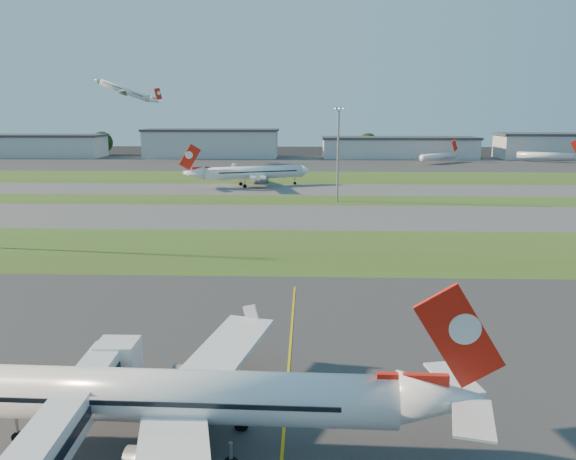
{
  "coord_description": "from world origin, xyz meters",
  "views": [
    {
      "loc": [
        6.74,
        -46.98,
        24.88
      ],
      "look_at": [
        3.79,
        36.66,
        7.0
      ],
      "focal_mm": 35.0,
      "sensor_mm": 36.0,
      "label": 1
    }
  ],
  "objects_px": {
    "mini_jet_far": "(546,155)",
    "light_mast_centre": "(338,148)",
    "airliner_parked": "(193,398)",
    "airliner_taxiing": "(253,173)",
    "mini_jet_near": "(439,156)",
    "jet_bridge": "(48,443)"
  },
  "relations": [
    {
      "from": "light_mast_centre",
      "to": "airliner_parked",
      "type": "bearing_deg",
      "value": -98.05
    },
    {
      "from": "jet_bridge",
      "to": "light_mast_centre",
      "type": "distance_m",
      "value": 126.17
    },
    {
      "from": "airliner_taxiing",
      "to": "light_mast_centre",
      "type": "relative_size",
      "value": 1.53
    },
    {
      "from": "airliner_taxiing",
      "to": "mini_jet_near",
      "type": "xyz_separation_m",
      "value": [
        81.0,
        86.72,
        -1.24
      ]
    },
    {
      "from": "jet_bridge",
      "to": "airliner_parked",
      "type": "distance_m",
      "value": 10.0
    },
    {
      "from": "airliner_taxiing",
      "to": "mini_jet_near",
      "type": "distance_m",
      "value": 118.67
    },
    {
      "from": "jet_bridge",
      "to": "mini_jet_near",
      "type": "relative_size",
      "value": 1.21
    },
    {
      "from": "airliner_parked",
      "to": "light_mast_centre",
      "type": "height_order",
      "value": "light_mast_centre"
    },
    {
      "from": "jet_bridge",
      "to": "mini_jet_near",
      "type": "xyz_separation_m",
      "value": [
        79.26,
        240.71,
        -0.73
      ]
    },
    {
      "from": "airliner_parked",
      "to": "mini_jet_near",
      "type": "xyz_separation_m",
      "value": [
        71.07,
        234.96,
        -0.88
      ]
    },
    {
      "from": "airliner_taxiing",
      "to": "airliner_parked",
      "type": "bearing_deg",
      "value": 73.8
    },
    {
      "from": "airliner_parked",
      "to": "mini_jet_near",
      "type": "distance_m",
      "value": 245.48
    },
    {
      "from": "jet_bridge",
      "to": "airliner_taxiing",
      "type": "height_order",
      "value": "airliner_taxiing"
    },
    {
      "from": "airliner_parked",
      "to": "mini_jet_near",
      "type": "height_order",
      "value": "airliner_parked"
    },
    {
      "from": "airliner_parked",
      "to": "airliner_taxiing",
      "type": "xyz_separation_m",
      "value": [
        -9.92,
        148.25,
        0.35
      ]
    },
    {
      "from": "airliner_parked",
      "to": "airliner_taxiing",
      "type": "height_order",
      "value": "airliner_taxiing"
    },
    {
      "from": "mini_jet_near",
      "to": "mini_jet_far",
      "type": "bearing_deg",
      "value": -34.2
    },
    {
      "from": "airliner_parked",
      "to": "light_mast_centre",
      "type": "distance_m",
      "value": 119.14
    },
    {
      "from": "mini_jet_near",
      "to": "light_mast_centre",
      "type": "bearing_deg",
      "value": -157.37
    },
    {
      "from": "mini_jet_far",
      "to": "light_mast_centre",
      "type": "relative_size",
      "value": 1.07
    },
    {
      "from": "mini_jet_far",
      "to": "light_mast_centre",
      "type": "xyz_separation_m",
      "value": [
        -108.28,
        -125.33,
        11.53
      ]
    },
    {
      "from": "airliner_taxiing",
      "to": "mini_jet_far",
      "type": "height_order",
      "value": "airliner_taxiing"
    }
  ]
}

